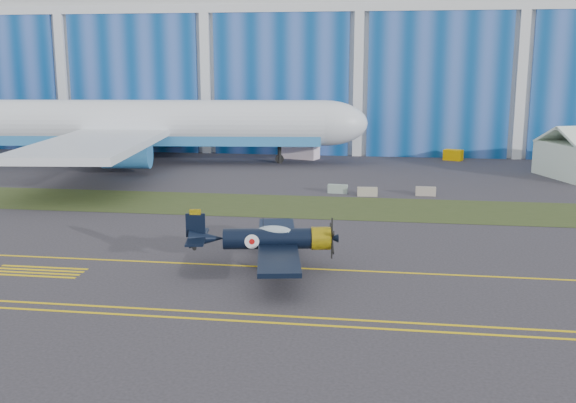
# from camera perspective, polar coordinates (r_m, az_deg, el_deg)

# --- Properties ---
(ground) EXTENTS (260.00, 260.00, 0.00)m
(ground) POSITION_cam_1_polar(r_m,az_deg,el_deg) (48.91, 3.31, -4.00)
(ground) COLOR #38353D
(ground) RESTS_ON ground
(grass_median) EXTENTS (260.00, 10.00, 0.02)m
(grass_median) POSITION_cam_1_polar(r_m,az_deg,el_deg) (62.45, 4.43, -0.51)
(grass_median) COLOR #475128
(grass_median) RESTS_ON ground
(hangar) EXTENTS (220.00, 45.70, 30.00)m
(hangar) POSITION_cam_1_polar(r_m,az_deg,el_deg) (118.76, 6.48, 12.53)
(hangar) COLOR silver
(hangar) RESTS_ON ground
(taxiway_centreline) EXTENTS (200.00, 0.20, 0.02)m
(taxiway_centreline) POSITION_cam_1_polar(r_m,az_deg,el_deg) (44.13, 2.74, -5.74)
(taxiway_centreline) COLOR yellow
(taxiway_centreline) RESTS_ON ground
(edge_line_near) EXTENTS (80.00, 0.20, 0.02)m
(edge_line_near) POSITION_cam_1_polar(r_m,az_deg,el_deg) (35.24, 1.23, -10.36)
(edge_line_near) COLOR yellow
(edge_line_near) RESTS_ON ground
(edge_line_far) EXTENTS (80.00, 0.20, 0.02)m
(edge_line_far) POSITION_cam_1_polar(r_m,az_deg,el_deg) (36.16, 1.42, -9.77)
(edge_line_far) COLOR yellow
(edge_line_far) RESTS_ON ground
(hold_short_ladder) EXTENTS (6.00, 2.40, 0.02)m
(hold_short_ladder) POSITION_cam_1_polar(r_m,az_deg,el_deg) (46.51, -20.43, -5.57)
(hold_short_ladder) COLOR yellow
(hold_short_ladder) RESTS_ON ground
(warbird) EXTENTS (13.10, 14.95, 3.93)m
(warbird) POSITION_cam_1_polar(r_m,az_deg,el_deg) (43.58, -1.70, -3.17)
(warbird) COLOR black
(warbird) RESTS_ON ground
(jetliner) EXTENTS (73.74, 64.72, 23.58)m
(jetliner) POSITION_cam_1_polar(r_m,az_deg,el_deg) (91.42, -12.74, 10.57)
(jetliner) COLOR silver
(jetliner) RESTS_ON ground
(shipping_container) EXTENTS (5.82, 3.74, 2.35)m
(shipping_container) POSITION_cam_1_polar(r_m,az_deg,el_deg) (93.91, 0.94, 4.38)
(shipping_container) COLOR white
(shipping_container) RESTS_ON ground
(tug) EXTENTS (2.84, 2.33, 1.43)m
(tug) POSITION_cam_1_polar(r_m,az_deg,el_deg) (94.97, 13.81, 3.85)
(tug) COLOR #FFB700
(tug) RESTS_ON ground
(barrier_a) EXTENTS (2.06, 0.82, 0.90)m
(barrier_a) POSITION_cam_1_polar(r_m,az_deg,el_deg) (69.22, 4.23, 1.07)
(barrier_a) COLOR #8B9E95
(barrier_a) RESTS_ON ground
(barrier_b) EXTENTS (2.04, 0.75, 0.90)m
(barrier_b) POSITION_cam_1_polar(r_m,az_deg,el_deg) (67.99, 6.73, 0.83)
(barrier_b) COLOR #A09785
(barrier_b) RESTS_ON ground
(barrier_c) EXTENTS (2.00, 0.62, 0.90)m
(barrier_c) POSITION_cam_1_polar(r_m,az_deg,el_deg) (69.17, 11.57, 0.85)
(barrier_c) COLOR gray
(barrier_c) RESTS_ON ground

